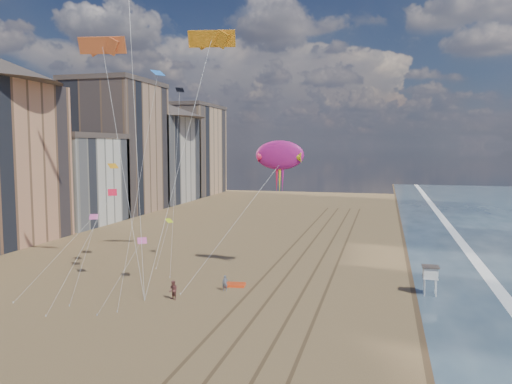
# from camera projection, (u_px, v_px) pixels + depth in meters

# --- Properties ---
(ground) EXTENTS (260.00, 260.00, 0.00)m
(ground) POSITION_uv_depth(u_px,v_px,m) (185.00, 383.00, 30.86)
(ground) COLOR brown
(ground) RESTS_ON ground
(wet_sand) EXTENTS (260.00, 260.00, 0.00)m
(wet_sand) POSITION_uv_depth(u_px,v_px,m) (441.00, 259.00, 64.66)
(wet_sand) COLOR #42301E
(wet_sand) RESTS_ON ground
(foam) EXTENTS (260.00, 260.00, 0.00)m
(foam) POSITION_uv_depth(u_px,v_px,m) (476.00, 261.00, 63.61)
(foam) COLOR white
(foam) RESTS_ON ground
(tracks) EXTENTS (7.68, 120.00, 0.01)m
(tracks) POSITION_uv_depth(u_px,v_px,m) (303.00, 269.00, 59.14)
(tracks) COLOR brown
(tracks) RESTS_ON ground
(buildings) EXTENTS (34.72, 131.35, 29.00)m
(buildings) POSITION_uv_depth(u_px,v_px,m) (102.00, 151.00, 104.26)
(buildings) COLOR #C6B284
(buildings) RESTS_ON ground
(lifeguard_stand) EXTENTS (1.60, 1.60, 2.90)m
(lifeguard_stand) POSITION_uv_depth(u_px,v_px,m) (430.00, 273.00, 48.85)
(lifeguard_stand) COLOR white
(lifeguard_stand) RESTS_ON ground
(grounded_kite) EXTENTS (2.37, 1.67, 0.25)m
(grounded_kite) POSITION_uv_depth(u_px,v_px,m) (235.00, 285.00, 52.22)
(grounded_kite) COLOR #FF4415
(grounded_kite) RESTS_ON ground
(show_kite) EXTENTS (6.43, 5.56, 17.83)m
(show_kite) POSITION_uv_depth(u_px,v_px,m) (280.00, 156.00, 55.61)
(show_kite) COLOR #AC1A77
(show_kite) RESTS_ON ground
(kite_flyer_a) EXTENTS (0.61, 0.43, 1.58)m
(kite_flyer_a) POSITION_uv_depth(u_px,v_px,m) (225.00, 283.00, 50.36)
(kite_flyer_a) COLOR slate
(kite_flyer_a) RESTS_ON ground
(kite_flyer_b) EXTENTS (1.13, 1.05, 1.86)m
(kite_flyer_b) POSITION_uv_depth(u_px,v_px,m) (173.00, 290.00, 47.40)
(kite_flyer_b) COLOR brown
(kite_flyer_b) RESTS_ON ground
(small_kites) EXTENTS (10.89, 15.99, 18.28)m
(small_kites) POSITION_uv_depth(u_px,v_px,m) (140.00, 165.00, 55.95)
(small_kites) COLOR #CAE017
(small_kites) RESTS_ON ground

